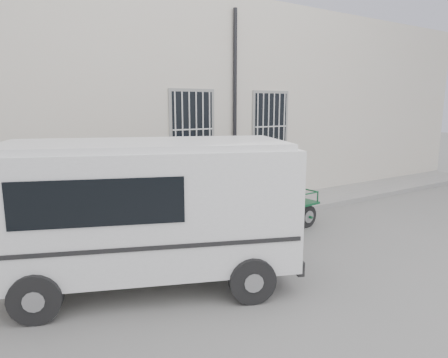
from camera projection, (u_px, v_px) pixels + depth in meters
The scene contains 5 objects.
ground at pixel (273, 241), 8.91m from camera, with size 80.00×80.00×0.00m, color slate.
building at pixel (166, 105), 12.89m from camera, with size 24.00×5.15×6.00m.
sidewalk at pixel (220, 216), 10.71m from camera, with size 24.00×1.70×0.15m, color gray.
luggage_cart at pixel (267, 188), 9.49m from camera, with size 2.94×1.31×2.06m.
van at pixel (146, 204), 6.57m from camera, with size 5.18×3.65×2.42m.
Camera 1 is at (-5.56, -6.53, 2.99)m, focal length 32.00 mm.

